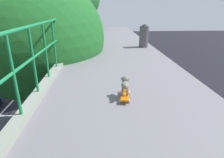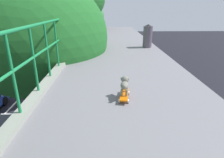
{
  "view_description": "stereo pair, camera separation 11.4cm",
  "coord_description": "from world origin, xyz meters",
  "px_view_note": "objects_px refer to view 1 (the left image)",
  "views": [
    {
      "loc": [
        0.92,
        -2.03,
        7.23
      ],
      "look_at": [
        1.12,
        1.37,
        5.93
      ],
      "focal_mm": 30.05,
      "sensor_mm": 36.0,
      "label": 1
    },
    {
      "loc": [
        1.03,
        -2.03,
        7.23
      ],
      "look_at": [
        1.12,
        1.37,
        5.93
      ],
      "focal_mm": 30.05,
      "sensor_mm": 36.0,
      "label": 2
    }
  ],
  "objects_px": {
    "toy_skateboard": "(125,95)",
    "litter_bin": "(144,36)",
    "city_bus": "(28,53)",
    "small_dog": "(125,83)"
  },
  "relations": [
    {
      "from": "toy_skateboard",
      "to": "litter_bin",
      "type": "xyz_separation_m",
      "value": [
        1.33,
        4.59,
        0.4
      ]
    },
    {
      "from": "city_bus",
      "to": "toy_skateboard",
      "type": "height_order",
      "value": "toy_skateboard"
    },
    {
      "from": "toy_skateboard",
      "to": "small_dog",
      "type": "relative_size",
      "value": 1.45
    },
    {
      "from": "toy_skateboard",
      "to": "small_dog",
      "type": "height_order",
      "value": "small_dog"
    },
    {
      "from": "small_dog",
      "to": "city_bus",
      "type": "bearing_deg",
      "value": 114.97
    },
    {
      "from": "toy_skateboard",
      "to": "litter_bin",
      "type": "height_order",
      "value": "litter_bin"
    },
    {
      "from": "litter_bin",
      "to": "small_dog",
      "type": "bearing_deg",
      "value": -106.27
    },
    {
      "from": "small_dog",
      "to": "litter_bin",
      "type": "relative_size",
      "value": 0.4
    },
    {
      "from": "small_dog",
      "to": "litter_bin",
      "type": "distance_m",
      "value": 4.74
    },
    {
      "from": "litter_bin",
      "to": "city_bus",
      "type": "bearing_deg",
      "value": 124.02
    }
  ]
}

